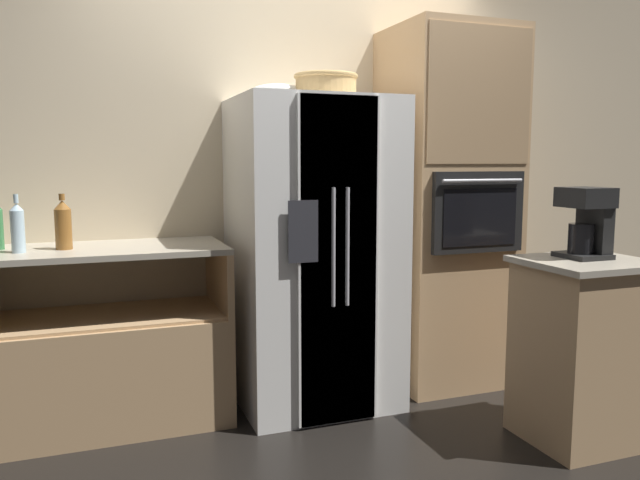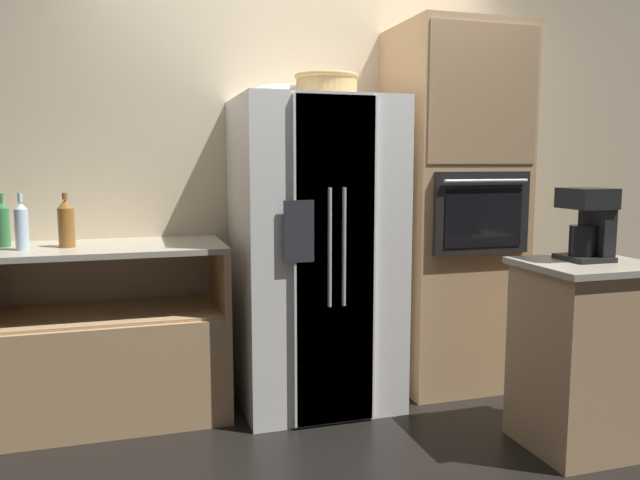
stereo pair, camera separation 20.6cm
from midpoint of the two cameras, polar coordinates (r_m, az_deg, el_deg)
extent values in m
plane|color=black|center=(3.70, -1.79, -14.60)|extent=(20.00, 20.00, 0.00)
cube|color=beige|center=(3.88, -4.07, 7.57)|extent=(12.00, 0.06, 2.80)
cube|color=tan|center=(3.56, -22.13, -11.19)|extent=(1.44, 0.62, 0.57)
cube|color=tan|center=(3.48, -22.36, -6.62)|extent=(1.38, 0.57, 0.02)
cube|color=tan|center=(3.49, -10.90, -3.46)|extent=(0.04, 0.62, 0.34)
cube|color=#ADA38E|center=(3.42, -22.64, -0.96)|extent=(1.44, 0.62, 0.03)
cube|color=white|center=(3.53, -2.33, -1.20)|extent=(0.86, 0.75, 1.72)
cube|color=white|center=(3.16, -0.26, -2.17)|extent=(0.42, 0.02, 1.68)
cube|color=white|center=(3.17, -0.06, -2.16)|extent=(0.42, 0.02, 1.68)
cylinder|color=#B2B2B7|center=(3.12, -0.65, -0.72)|extent=(0.02, 0.02, 0.60)
cylinder|color=#B2B2B7|center=(3.14, 0.65, -0.65)|extent=(0.02, 0.02, 0.60)
cube|color=#2D2D33|center=(3.07, -3.47, 0.76)|extent=(0.15, 0.01, 0.31)
cube|color=tan|center=(3.91, 9.98, 2.81)|extent=(0.71, 0.65, 2.16)
cube|color=black|center=(3.62, 12.71, 2.49)|extent=(0.58, 0.04, 0.46)
cube|color=black|center=(3.61, 12.87, 2.02)|extent=(0.48, 0.01, 0.32)
cylinder|color=#B2B2B7|center=(3.58, 13.10, 5.31)|extent=(0.51, 0.02, 0.02)
cube|color=#A68259|center=(3.64, 12.87, 12.81)|extent=(0.67, 0.01, 0.76)
cube|color=tan|center=(3.32, 21.24, -9.67)|extent=(0.54, 0.49, 0.87)
cube|color=#ADA38E|center=(3.23, 21.61, -1.94)|extent=(0.58, 0.53, 0.03)
cylinder|color=tan|center=(3.47, -1.21, 13.80)|extent=(0.33, 0.33, 0.11)
torus|color=tan|center=(3.48, -1.21, 14.72)|extent=(0.35, 0.35, 0.03)
ellipsoid|color=white|center=(3.54, -5.62, 13.38)|extent=(0.29, 0.29, 0.08)
cylinder|color=silver|center=(3.37, -27.50, 0.67)|extent=(0.06, 0.06, 0.20)
cone|color=silver|center=(3.36, -27.62, 2.69)|extent=(0.06, 0.06, 0.04)
cylinder|color=silver|center=(3.35, -27.66, 3.36)|extent=(0.02, 0.02, 0.04)
cylinder|color=brown|center=(3.40, -24.04, 0.89)|extent=(0.08, 0.08, 0.20)
cone|color=brown|center=(3.39, -24.14, 2.95)|extent=(0.08, 0.08, 0.04)
cylinder|color=brown|center=(3.38, -24.18, 3.60)|extent=(0.03, 0.03, 0.03)
cube|color=black|center=(3.27, 21.23, -1.34)|extent=(0.20, 0.22, 0.02)
cylinder|color=black|center=(3.25, 21.10, 0.12)|extent=(0.12, 0.12, 0.14)
cube|color=black|center=(3.29, 22.21, 1.49)|extent=(0.07, 0.18, 0.34)
cube|color=black|center=(3.24, 21.46, 3.64)|extent=(0.20, 0.22, 0.10)
camera|label=1|loc=(0.10, -91.72, -0.22)|focal=35.00mm
camera|label=2|loc=(0.10, 88.28, 0.22)|focal=35.00mm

